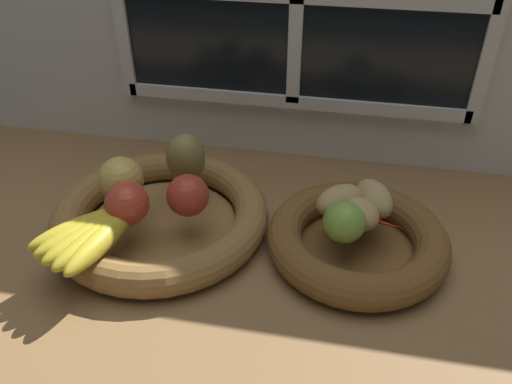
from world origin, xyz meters
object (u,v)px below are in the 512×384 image
object	(u,v)px
pear_brown	(186,158)
potato_large	(361,214)
apple_red_right	(188,195)
potato_back	(374,198)
banana_bunch_front	(93,233)
apple_golden_left	(121,179)
fruit_bowl_right	(357,240)
apple_red_front	(127,203)
fruit_bowl_left	(161,216)
lime_near	(344,222)
potato_oblong	(340,201)
chili_pepper	(366,219)

from	to	relation	value
pear_brown	potato_large	world-z (taller)	pear_brown
apple_red_right	potato_back	size ratio (longest dim) A/B	0.80
banana_bunch_front	pear_brown	bearing A→B (deg)	66.01
apple_golden_left	potato_large	size ratio (longest dim) A/B	1.11
fruit_bowl_right	potato_large	size ratio (longest dim) A/B	4.31
apple_red_front	potato_back	bearing A→B (deg)	14.84
apple_red_front	fruit_bowl_left	bearing A→B (deg)	64.98
potato_large	lime_near	size ratio (longest dim) A/B	1.05
apple_red_front	potato_back	distance (cm)	36.84
apple_golden_left	potato_large	bearing A→B (deg)	-0.19
apple_golden_left	apple_red_front	bearing A→B (deg)	-59.36
fruit_bowl_right	apple_red_right	xyz separation A→B (cm)	(-25.70, -1.75, 6.03)
fruit_bowl_left	potato_back	size ratio (longest dim) A/B	4.31
potato_oblong	potato_large	bearing A→B (deg)	-37.87
fruit_bowl_left	chili_pepper	xyz separation A→B (cm)	(32.13, 0.68, 3.72)
apple_golden_left	potato_oblong	bearing A→B (deg)	4.04
banana_bunch_front	potato_back	world-z (taller)	potato_back
apple_red_right	apple_golden_left	size ratio (longest dim) A/B	0.91
apple_red_front	pear_brown	bearing A→B (deg)	68.16
apple_red_right	chili_pepper	world-z (taller)	apple_red_right
potato_oblong	lime_near	bearing A→B (deg)	-81.35
apple_red_front	lime_near	world-z (taller)	apple_red_front
potato_back	lime_near	bearing A→B (deg)	-118.98
potato_back	apple_red_right	bearing A→B (deg)	-168.28
potato_large	fruit_bowl_right	bearing A→B (deg)	90.00
apple_golden_left	chili_pepper	world-z (taller)	apple_golden_left
potato_large	potato_back	xyz separation A→B (cm)	(1.80, 3.96, 0.23)
potato_oblong	potato_large	xyz separation A→B (cm)	(3.24, -2.52, -0.15)
fruit_bowl_right	pear_brown	xyz separation A→B (cm)	(-28.75, 7.14, 6.97)
apple_red_front	potato_large	world-z (taller)	apple_red_front
apple_red_front	lime_near	size ratio (longest dim) A/B	1.08
fruit_bowl_right	lime_near	bearing A→B (deg)	-123.69
pear_brown	potato_oblong	bearing A→B (deg)	-10.26
fruit_bowl_right	potato_oblong	distance (cm)	6.58
fruit_bowl_right	pear_brown	world-z (taller)	pear_brown
apple_red_right	fruit_bowl_left	bearing A→B (deg)	162.49
apple_red_front	potato_oblong	xyz separation A→B (cm)	(30.57, 7.99, -0.94)
apple_red_right	chili_pepper	size ratio (longest dim) A/B	0.58
potato_back	lime_near	size ratio (longest dim) A/B	1.33
fruit_bowl_left	pear_brown	world-z (taller)	pear_brown
potato_large	potato_back	bearing A→B (deg)	65.56
apple_red_right	potato_large	size ratio (longest dim) A/B	1.02
potato_oblong	lime_near	distance (cm)	6.11
potato_back	chili_pepper	world-z (taller)	potato_back
pear_brown	chili_pepper	distance (cm)	30.50
chili_pepper	potato_back	bearing A→B (deg)	87.49
apple_red_right	potato_large	distance (cm)	25.79
banana_bunch_front	potato_back	distance (cm)	41.44
chili_pepper	apple_red_front	bearing A→B (deg)	-156.76
fruit_bowl_left	apple_red_right	bearing A→B (deg)	-17.51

